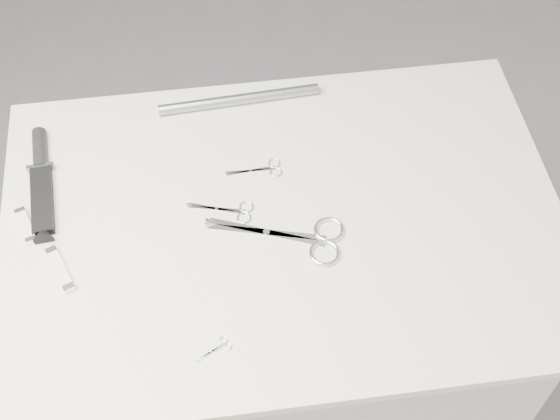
{
  "coord_description": "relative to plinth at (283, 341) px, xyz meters",
  "views": [
    {
      "loc": [
        -0.12,
        -0.8,
        2.04
      ],
      "look_at": [
        -0.0,
        0.02,
        0.92
      ],
      "focal_mm": 50.0,
      "sensor_mm": 36.0,
      "label": 1
    }
  ],
  "objects": [
    {
      "name": "ground",
      "position": [
        0.0,
        0.0,
        -0.46
      ],
      "size": [
        4.0,
        4.0,
        0.01
      ],
      "primitive_type": "cube",
      "color": "gray",
      "rests_on": "ground"
    },
    {
      "name": "plinth",
      "position": [
        0.0,
        0.0,
        0.0
      ],
      "size": [
        0.9,
        0.6,
        0.9
      ],
      "primitive_type": "cube",
      "color": "beige",
      "rests_on": "ground"
    },
    {
      "name": "display_board",
      "position": [
        0.0,
        0.0,
        0.46
      ],
      "size": [
        1.0,
        0.7,
        0.02
      ],
      "primitive_type": "cube",
      "color": "beige",
      "rests_on": "plinth"
    },
    {
      "name": "large_shears",
      "position": [
        0.03,
        -0.05,
        0.47
      ],
      "size": [
        0.24,
        0.13,
        0.01
      ],
      "rotation": [
        0.0,
        0.0,
        -0.32
      ],
      "color": "white",
      "rests_on": "display_board"
    },
    {
      "name": "embroidery_scissors_a",
      "position": [
        -0.09,
        0.03,
        0.47
      ],
      "size": [
        0.12,
        0.06,
        0.0
      ],
      "rotation": [
        0.0,
        0.0,
        -0.29
      ],
      "color": "white",
      "rests_on": "display_board"
    },
    {
      "name": "embroidery_scissors_b",
      "position": [
        -0.02,
        0.12,
        0.47
      ],
      "size": [
        0.1,
        0.05,
        0.0
      ],
      "rotation": [
        0.0,
        0.0,
        0.03
      ],
      "color": "white",
      "rests_on": "display_board"
    },
    {
      "name": "tiny_scissors",
      "position": [
        -0.14,
        -0.24,
        0.47
      ],
      "size": [
        0.06,
        0.04,
        0.0
      ],
      "rotation": [
        0.0,
        0.0,
        0.46
      ],
      "color": "white",
      "rests_on": "display_board"
    },
    {
      "name": "sheathed_knife",
      "position": [
        -0.43,
        0.15,
        0.48
      ],
      "size": [
        0.06,
        0.25,
        0.03
      ],
      "rotation": [
        0.0,
        0.0,
        1.65
      ],
      "color": "black",
      "rests_on": "display_board"
    },
    {
      "name": "pocket_knife_a",
      "position": [
        -0.45,
        0.04,
        0.47
      ],
      "size": [
        0.04,
        0.08,
        0.01
      ],
      "rotation": [
        0.0,
        0.0,
        1.9
      ],
      "color": "white",
      "rests_on": "display_board"
    },
    {
      "name": "pocket_knife_b",
      "position": [
        -0.39,
        -0.06,
        0.48
      ],
      "size": [
        0.06,
        0.1,
        0.01
      ],
      "rotation": [
        0.0,
        0.0,
        1.95
      ],
      "color": "white",
      "rests_on": "display_board"
    },
    {
      "name": "metal_rail",
      "position": [
        -0.05,
        0.29,
        0.48
      ],
      "size": [
        0.32,
        0.04,
        0.02
      ],
      "primitive_type": "cylinder",
      "rotation": [
        0.0,
        1.57,
        0.06
      ],
      "color": "gray",
      "rests_on": "display_board"
    }
  ]
}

